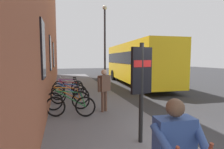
{
  "coord_description": "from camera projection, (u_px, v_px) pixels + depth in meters",
  "views": [
    {
      "loc": [
        -3.28,
        3.0,
        2.15
      ],
      "look_at": [
        3.11,
        1.16,
        1.55
      ],
      "focal_mm": 28.26,
      "sensor_mm": 36.0,
      "label": 1
    }
  ],
  "objects": [
    {
      "name": "ground",
      "position": [
        134.0,
        96.0,
        10.17
      ],
      "size": [
        60.0,
        60.0,
        0.0
      ],
      "primitive_type": "plane",
      "color": "#2D2D30"
    },
    {
      "name": "sidewalk_pavement",
      "position": [
        82.0,
        91.0,
        11.32
      ],
      "size": [
        24.0,
        3.5,
        0.12
      ],
      "primitive_type": "cube",
      "color": "slate",
      "rests_on": "ground"
    },
    {
      "name": "station_facade",
      "position": [
        47.0,
        15.0,
        11.27
      ],
      "size": [
        22.0,
        0.65,
        9.89
      ],
      "color": "#9E563D",
      "rests_on": "ground"
    },
    {
      "name": "bicycle_nearest_sign",
      "position": [
        71.0,
        106.0,
        6.15
      ],
      "size": [
        0.64,
        1.72,
        0.97
      ],
      "color": "black",
      "rests_on": "sidewalk_pavement"
    },
    {
      "name": "bicycle_far_end",
      "position": [
        68.0,
        100.0,
        6.99
      ],
      "size": [
        0.48,
        1.77,
        0.97
      ],
      "color": "black",
      "rests_on": "sidewalk_pavement"
    },
    {
      "name": "bicycle_beside_lamp",
      "position": [
        70.0,
        95.0,
        7.9
      ],
      "size": [
        0.61,
        1.73,
        0.97
      ],
      "color": "black",
      "rests_on": "sidewalk_pavement"
    },
    {
      "name": "bicycle_by_door",
      "position": [
        69.0,
        92.0,
        8.7
      ],
      "size": [
        0.48,
        1.77,
        0.97
      ],
      "color": "black",
      "rests_on": "sidewalk_pavement"
    },
    {
      "name": "bicycle_end_of_row",
      "position": [
        68.0,
        89.0,
        9.66
      ],
      "size": [
        0.48,
        1.77,
        0.97
      ],
      "color": "black",
      "rests_on": "sidewalk_pavement"
    },
    {
      "name": "bicycle_leaning_wall",
      "position": [
        68.0,
        86.0,
        10.58
      ],
      "size": [
        0.49,
        1.76,
        0.97
      ],
      "color": "black",
      "rests_on": "sidewalk_pavement"
    },
    {
      "name": "transit_info_sign",
      "position": [
        141.0,
        77.0,
        4.17
      ],
      "size": [
        0.18,
        0.56,
        2.4
      ],
      "color": "black",
      "rests_on": "sidewalk_pavement"
    },
    {
      "name": "city_bus",
      "position": [
        136.0,
        61.0,
        14.65
      ],
      "size": [
        10.63,
        3.15,
        3.35
      ],
      "color": "yellow",
      "rests_on": "ground"
    },
    {
      "name": "pedestrian_by_facade",
      "position": [
        104.0,
        86.0,
        6.7
      ],
      "size": [
        0.44,
        0.54,
        1.63
      ],
      "color": "brown",
      "rests_on": "sidewalk_pavement"
    },
    {
      "name": "street_lamp",
      "position": [
        105.0,
        41.0,
        11.18
      ],
      "size": [
        0.28,
        0.28,
        5.35
      ],
      "color": "#333338",
      "rests_on": "sidewalk_pavement"
    }
  ]
}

